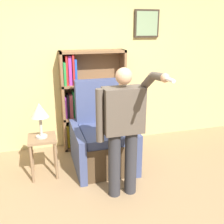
{
  "coord_description": "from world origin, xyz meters",
  "views": [
    {
      "loc": [
        -0.71,
        -2.33,
        2.03
      ],
      "look_at": [
        0.18,
        0.74,
        0.97
      ],
      "focal_mm": 42.0,
      "sensor_mm": 36.0,
      "label": 1
    }
  ],
  "objects": [
    {
      "name": "wall_back",
      "position": [
        0.01,
        2.03,
        1.4
      ],
      "size": [
        8.0,
        0.11,
        2.8
      ],
      "color": "tan",
      "rests_on": "ground_plane"
    },
    {
      "name": "person_standing",
      "position": [
        0.2,
        0.36,
        0.92
      ],
      "size": [
        0.62,
        0.78,
        1.6
      ],
      "color": "#2D2D33",
      "rests_on": "ground_plane"
    },
    {
      "name": "table_lamp",
      "position": [
        -0.72,
        1.09,
        0.95
      ],
      "size": [
        0.24,
        0.24,
        0.49
      ],
      "color": "#B7B2A8",
      "rests_on": "side_table"
    },
    {
      "name": "bookcase",
      "position": [
        0.06,
        1.87,
        0.81
      ],
      "size": [
        1.07,
        0.28,
        1.66
      ],
      "color": "brown",
      "rests_on": "ground_plane"
    },
    {
      "name": "side_table",
      "position": [
        -0.72,
        1.09,
        0.46
      ],
      "size": [
        0.38,
        0.38,
        0.58
      ],
      "color": "#846647",
      "rests_on": "ground_plane"
    },
    {
      "name": "armchair",
      "position": [
        0.14,
        1.17,
        0.38
      ],
      "size": [
        0.86,
        0.94,
        1.25
      ],
      "color": "#4C3823",
      "rests_on": "ground_plane"
    },
    {
      "name": "ground_plane",
      "position": [
        0.0,
        0.0,
        0.0
      ],
      "size": [
        14.0,
        14.0,
        0.0
      ],
      "primitive_type": "plane",
      "color": "#937551"
    }
  ]
}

